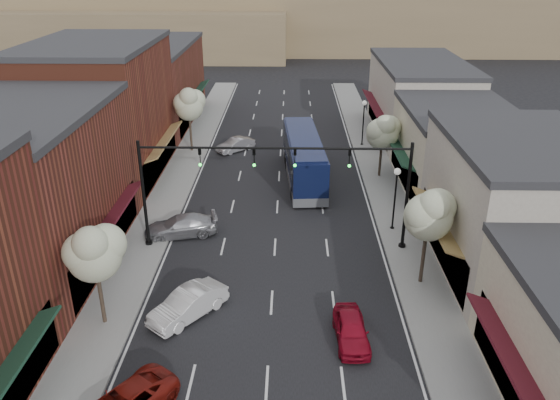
# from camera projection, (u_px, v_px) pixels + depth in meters

# --- Properties ---
(ground) EXTENTS (160.00, 160.00, 0.00)m
(ground) POSITION_uv_depth(u_px,v_px,m) (270.00, 326.00, 27.25)
(ground) COLOR black
(ground) RESTS_ON ground
(sidewalk_left) EXTENTS (2.80, 73.00, 0.15)m
(sidewalk_left) POSITION_uv_depth(u_px,v_px,m) (175.00, 181.00, 44.21)
(sidewalk_left) COLOR gray
(sidewalk_left) RESTS_ON ground
(sidewalk_right) EXTENTS (2.80, 73.00, 0.15)m
(sidewalk_right) POSITION_uv_depth(u_px,v_px,m) (383.00, 183.00, 43.89)
(sidewalk_right) COLOR gray
(sidewalk_right) RESTS_ON ground
(curb_left) EXTENTS (0.25, 73.00, 0.17)m
(curb_left) POSITION_uv_depth(u_px,v_px,m) (192.00, 182.00, 44.18)
(curb_left) COLOR gray
(curb_left) RESTS_ON ground
(curb_right) EXTENTS (0.25, 73.00, 0.17)m
(curb_right) POSITION_uv_depth(u_px,v_px,m) (365.00, 183.00, 43.92)
(curb_right) COLOR gray
(curb_right) RESTS_ON ground
(bldg_left_midnear) EXTENTS (10.14, 14.10, 9.40)m
(bldg_left_midnear) POSITION_uv_depth(u_px,v_px,m) (24.00, 190.00, 31.05)
(bldg_left_midnear) COLOR maroon
(bldg_left_midnear) RESTS_ON ground
(bldg_left_midfar) EXTENTS (10.14, 14.10, 10.90)m
(bldg_left_midfar) POSITION_uv_depth(u_px,v_px,m) (101.00, 112.00, 43.48)
(bldg_left_midfar) COLOR brown
(bldg_left_midfar) RESTS_ON ground
(bldg_left_far) EXTENTS (10.14, 18.10, 8.40)m
(bldg_left_far) POSITION_uv_depth(u_px,v_px,m) (150.00, 84.00, 58.56)
(bldg_left_far) COLOR maroon
(bldg_left_far) RESTS_ON ground
(bldg_right_midnear) EXTENTS (9.14, 12.10, 7.90)m
(bldg_right_midnear) POSITION_uv_depth(u_px,v_px,m) (516.00, 207.00, 30.83)
(bldg_right_midnear) COLOR #B9AF9E
(bldg_right_midnear) RESTS_ON ground
(bldg_right_midfar) EXTENTS (9.14, 12.10, 6.40)m
(bldg_right_midfar) POSITION_uv_depth(u_px,v_px,m) (456.00, 149.00, 42.06)
(bldg_right_midfar) COLOR beige
(bldg_right_midfar) RESTS_ON ground
(bldg_right_far) EXTENTS (9.14, 16.10, 7.40)m
(bldg_right_far) POSITION_uv_depth(u_px,v_px,m) (418.00, 99.00, 54.60)
(bldg_right_far) COLOR #B9AF9E
(bldg_right_far) RESTS_ON ground
(hill_far) EXTENTS (120.00, 30.00, 12.00)m
(hill_far) POSITION_uv_depth(u_px,v_px,m) (287.00, 14.00, 106.67)
(hill_far) COLOR #7A6647
(hill_far) RESTS_ON ground
(hill_near) EXTENTS (50.00, 20.00, 8.00)m
(hill_near) POSITION_uv_depth(u_px,v_px,m) (146.00, 33.00, 97.05)
(hill_near) COLOR #7A6647
(hill_near) RESTS_ON ground
(signal_mast_right) EXTENTS (8.22, 0.46, 7.00)m
(signal_mast_right) POSITION_uv_depth(u_px,v_px,m) (369.00, 180.00, 32.51)
(signal_mast_right) COLOR black
(signal_mast_right) RESTS_ON ground
(signal_mast_left) EXTENTS (8.22, 0.46, 7.00)m
(signal_mast_left) POSITION_uv_depth(u_px,v_px,m) (181.00, 179.00, 32.72)
(signal_mast_left) COLOR black
(signal_mast_left) RESTS_ON ground
(tree_right_near) EXTENTS (2.85, 2.65, 5.95)m
(tree_right_near) POSITION_uv_depth(u_px,v_px,m) (430.00, 213.00, 28.84)
(tree_right_near) COLOR #47382B
(tree_right_near) RESTS_ON ground
(tree_right_far) EXTENTS (2.85, 2.65, 5.43)m
(tree_right_far) POSITION_uv_depth(u_px,v_px,m) (383.00, 131.00, 43.59)
(tree_right_far) COLOR #47382B
(tree_right_far) RESTS_ON ground
(tree_left_near) EXTENTS (2.85, 2.65, 5.69)m
(tree_left_near) POSITION_uv_depth(u_px,v_px,m) (94.00, 251.00, 25.60)
(tree_left_near) COLOR #47382B
(tree_left_near) RESTS_ON ground
(tree_left_far) EXTENTS (2.85, 2.65, 6.13)m
(tree_left_far) POSITION_uv_depth(u_px,v_px,m) (189.00, 103.00, 49.11)
(tree_left_far) COLOR #47382B
(tree_left_far) RESTS_ON ground
(lamp_post_near) EXTENTS (0.44, 0.44, 4.44)m
(lamp_post_near) POSITION_uv_depth(u_px,v_px,m) (396.00, 189.00, 35.41)
(lamp_post_near) COLOR black
(lamp_post_near) RESTS_ON ground
(lamp_post_far) EXTENTS (0.44, 0.44, 4.44)m
(lamp_post_far) POSITION_uv_depth(u_px,v_px,m) (364.00, 116.00, 51.34)
(lamp_post_far) COLOR black
(lamp_post_far) RESTS_ON ground
(coach_bus) EXTENTS (3.46, 12.05, 3.64)m
(coach_bus) POSITION_uv_depth(u_px,v_px,m) (304.00, 157.00, 44.11)
(coach_bus) COLOR #0E1539
(coach_bus) RESTS_ON ground
(red_hatchback) EXTENTS (1.70, 3.84, 1.28)m
(red_hatchback) POSITION_uv_depth(u_px,v_px,m) (351.00, 330.00, 25.95)
(red_hatchback) COLOR maroon
(red_hatchback) RESTS_ON ground
(parked_car_b) EXTENTS (3.94, 4.39, 1.45)m
(parked_car_b) POSITION_uv_depth(u_px,v_px,m) (188.00, 304.00, 27.69)
(parked_car_b) COLOR silver
(parked_car_b) RESTS_ON ground
(parked_car_c) EXTENTS (5.05, 2.96, 1.37)m
(parked_car_c) POSITION_uv_depth(u_px,v_px,m) (181.00, 226.00, 35.68)
(parked_car_c) COLOR #99999E
(parked_car_c) RESTS_ON ground
(parked_car_e) EXTENTS (3.66, 3.49, 1.24)m
(parked_car_e) POSITION_uv_depth(u_px,v_px,m) (236.00, 145.00, 50.94)
(parked_car_e) COLOR #AAAAAF
(parked_car_e) RESTS_ON ground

